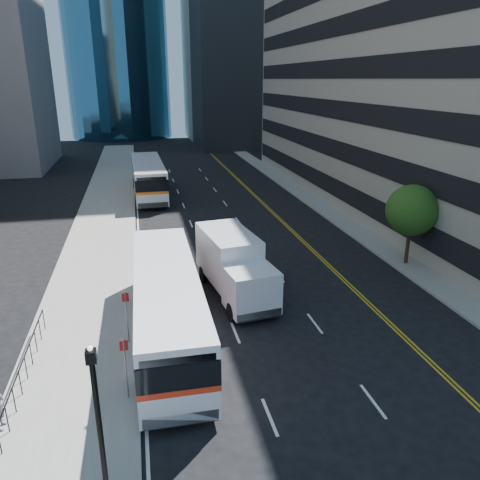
# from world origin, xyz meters

# --- Properties ---
(ground) EXTENTS (160.00, 160.00, 0.00)m
(ground) POSITION_xyz_m (0.00, 0.00, 0.00)
(ground) COLOR black
(ground) RESTS_ON ground
(sidewalk_west) EXTENTS (5.00, 90.00, 0.15)m
(sidewalk_west) POSITION_xyz_m (-10.50, 25.00, 0.07)
(sidewalk_west) COLOR gray
(sidewalk_west) RESTS_ON ground
(sidewalk_east) EXTENTS (2.00, 90.00, 0.15)m
(sidewalk_east) POSITION_xyz_m (9.00, 25.00, 0.07)
(sidewalk_east) COLOR gray
(sidewalk_east) RESTS_ON ground
(street_tree) EXTENTS (3.20, 3.20, 5.10)m
(street_tree) POSITION_xyz_m (9.00, 8.00, 3.64)
(street_tree) COLOR #332114
(street_tree) RESTS_ON sidewalk_east
(lamp_post) EXTENTS (0.28, 0.28, 4.56)m
(lamp_post) POSITION_xyz_m (-9.00, -6.00, 2.72)
(lamp_post) COLOR black
(lamp_post) RESTS_ON sidewalk_west
(bus_front) EXTENTS (2.89, 12.78, 3.29)m
(bus_front) POSITION_xyz_m (-6.60, 2.17, 1.80)
(bus_front) COLOR white
(bus_front) RESTS_ON ground
(bus_rear) EXTENTS (3.24, 13.49, 3.46)m
(bus_rear) POSITION_xyz_m (-6.53, 31.04, 1.89)
(bus_rear) COLOR white
(bus_rear) RESTS_ON ground
(box_truck) EXTENTS (3.39, 7.35, 3.39)m
(box_truck) POSITION_xyz_m (-2.73, 5.97, 1.79)
(box_truck) COLOR silver
(box_truck) RESTS_ON ground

